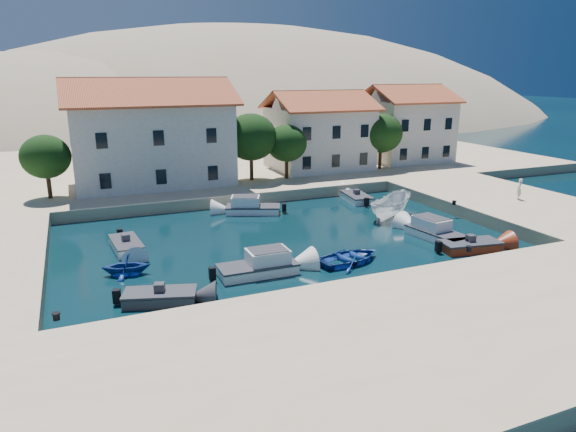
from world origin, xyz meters
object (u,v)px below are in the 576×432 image
object	(u,v)px
cabin_cruiser_south	(258,266)
rowboat_south	(350,262)
boat_east	(390,217)
building_mid	(319,129)
building_left	(150,131)
cabin_cruiser_east	(437,233)
pedestrian	(519,189)
building_right	(406,122)

from	to	relation	value
cabin_cruiser_south	rowboat_south	distance (m)	5.87
boat_east	building_mid	bearing A→B (deg)	-36.04
building_left	cabin_cruiser_east	size ratio (longest dim) A/B	3.01
pedestrian	rowboat_south	bearing A→B (deg)	-27.32
cabin_cruiser_east	pedestrian	size ratio (longest dim) A/B	2.78
rowboat_south	cabin_cruiser_east	size ratio (longest dim) A/B	0.87
building_left	rowboat_south	size ratio (longest dim) A/B	3.47
cabin_cruiser_east	pedestrian	world-z (taller)	pedestrian
building_mid	rowboat_south	bearing A→B (deg)	-112.03
building_right	cabin_cruiser_south	bearing A→B (deg)	-137.67
cabin_cruiser_south	cabin_cruiser_east	distance (m)	13.70
building_right	pedestrian	distance (m)	21.18
building_mid	boat_east	bearing A→B (deg)	-96.95
cabin_cruiser_east	boat_east	distance (m)	5.98
building_mid	pedestrian	bearing A→B (deg)	-65.83
cabin_cruiser_east	pedestrian	xyz separation A→B (m)	(11.00, 3.53, 1.40)
pedestrian	cabin_cruiser_south	bearing A→B (deg)	-31.61
building_left	pedestrian	distance (m)	32.90
building_left	pedestrian	xyz separation A→B (m)	(26.81, -18.63, -4.06)
cabin_cruiser_south	pedestrian	size ratio (longest dim) A/B	2.59
building_left	cabin_cruiser_south	xyz separation A→B (m)	(2.16, -23.36, -5.46)
boat_east	cabin_cruiser_east	bearing A→B (deg)	150.01
boat_east	building_right	bearing A→B (deg)	-66.85
boat_east	cabin_cruiser_south	bearing A→B (deg)	88.44
rowboat_south	pedestrian	size ratio (longest dim) A/B	2.42
rowboat_south	building_right	bearing A→B (deg)	-50.98
cabin_cruiser_south	boat_east	world-z (taller)	cabin_cruiser_south
building_left	cabin_cruiser_south	world-z (taller)	building_left
cabin_cruiser_south	cabin_cruiser_east	xyz separation A→B (m)	(13.65, 1.20, 0.00)
rowboat_south	pedestrian	bearing A→B (deg)	-85.29
building_left	pedestrian	bearing A→B (deg)	-34.79
building_left	building_mid	distance (m)	18.04
boat_east	pedestrian	world-z (taller)	pedestrian
cabin_cruiser_south	rowboat_south	world-z (taller)	cabin_cruiser_south
building_left	cabin_cruiser_south	distance (m)	24.08
boat_east	pedestrian	bearing A→B (deg)	-131.67
building_left	building_right	xyz separation A→B (m)	(30.00, 2.00, -0.46)
building_left	rowboat_south	bearing A→B (deg)	-71.37
building_left	boat_east	size ratio (longest dim) A/B	2.83
building_left	building_right	distance (m)	30.07
building_left	building_right	world-z (taller)	building_left
building_mid	building_right	bearing A→B (deg)	4.76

